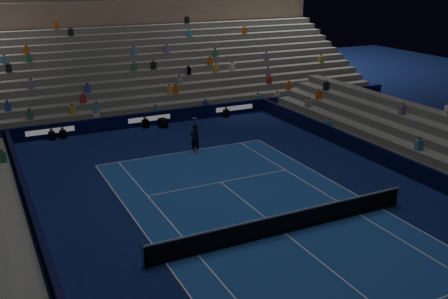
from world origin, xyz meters
TOP-DOWN VIEW (x-y plane):
  - ground at (0.00, 0.00)m, footprint 90.00×90.00m
  - court_surface at (0.00, 0.00)m, footprint 10.97×23.77m
  - sponsor_barrier_far at (0.00, 18.50)m, footprint 44.00×0.25m
  - sponsor_barrier_east at (9.70, 0.00)m, footprint 0.25×37.00m
  - sponsor_barrier_west at (-9.70, 0.00)m, footprint 0.25×37.00m
  - grandstand_main at (0.00, 27.90)m, footprint 44.00×15.20m
  - tennis_net at (0.00, 0.00)m, footprint 12.90×0.10m
  - tennis_player at (0.66, 11.46)m, footprint 0.76×0.59m
  - broadcast_camera at (0.76, 17.55)m, footprint 0.67×1.04m

SIDE VIEW (x-z plane):
  - ground at x=0.00m, z-range 0.00..0.00m
  - court_surface at x=0.00m, z-range 0.00..0.01m
  - broadcast_camera at x=0.76m, z-range 0.01..0.67m
  - sponsor_barrier_far at x=0.00m, z-range 0.00..1.00m
  - sponsor_barrier_east at x=9.70m, z-range 0.00..1.00m
  - sponsor_barrier_west at x=-9.70m, z-range 0.00..1.00m
  - tennis_net at x=0.00m, z-range -0.05..1.05m
  - tennis_player at x=0.66m, z-range 0.00..1.86m
  - grandstand_main at x=0.00m, z-range -2.22..8.98m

